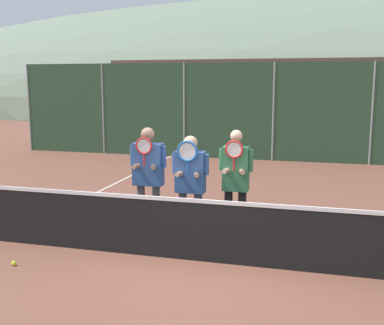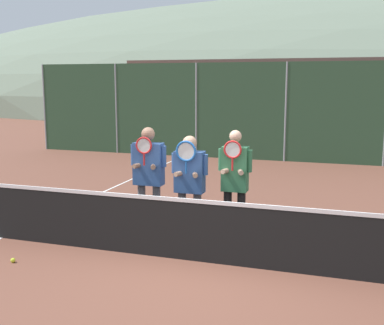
% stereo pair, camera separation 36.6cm
% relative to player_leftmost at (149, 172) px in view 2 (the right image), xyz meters
% --- Properties ---
extents(ground_plane, '(120.00, 120.00, 0.00)m').
position_rel_player_leftmost_xyz_m(ground_plane, '(1.18, -0.87, -1.11)').
color(ground_plane, brown).
extents(hill_distant, '(113.27, 62.93, 22.02)m').
position_rel_player_leftmost_xyz_m(hill_distant, '(1.18, 49.84, -1.11)').
color(hill_distant, slate).
rests_on(hill_distant, ground_plane).
extents(clubhouse_building, '(16.72, 5.50, 3.55)m').
position_rel_player_leftmost_xyz_m(clubhouse_building, '(1.22, 16.91, 0.69)').
color(clubhouse_building, beige).
rests_on(clubhouse_building, ground_plane).
extents(fence_back, '(18.18, 0.06, 3.19)m').
position_rel_player_leftmost_xyz_m(fence_back, '(1.18, 8.45, 0.49)').
color(fence_back, gray).
rests_on(fence_back, ground_plane).
extents(tennis_net, '(9.39, 0.09, 1.03)m').
position_rel_player_leftmost_xyz_m(tennis_net, '(1.18, -0.87, -0.63)').
color(tennis_net, gray).
rests_on(tennis_net, ground_plane).
extents(court_line_left_sideline, '(0.05, 16.00, 0.01)m').
position_rel_player_leftmost_xyz_m(court_line_left_sideline, '(-2.31, 2.13, -1.10)').
color(court_line_left_sideline, white).
rests_on(court_line_left_sideline, ground_plane).
extents(player_leftmost, '(0.63, 0.34, 1.85)m').
position_rel_player_leftmost_xyz_m(player_leftmost, '(0.00, 0.00, 0.00)').
color(player_leftmost, '#56565B').
rests_on(player_leftmost, ground_plane).
extents(player_center_left, '(0.60, 0.34, 1.75)m').
position_rel_player_leftmost_xyz_m(player_center_left, '(0.76, -0.13, -0.05)').
color(player_center_left, '#56565B').
rests_on(player_center_left, ground_plane).
extents(player_center_right, '(0.54, 0.34, 1.85)m').
position_rel_player_leftmost_xyz_m(player_center_right, '(1.47, -0.01, -0.04)').
color(player_center_right, black).
rests_on(player_center_right, ground_plane).
extents(car_far_left, '(4.50, 2.08, 1.72)m').
position_rel_player_leftmost_xyz_m(car_far_left, '(-2.96, 10.82, -0.22)').
color(car_far_left, '#B2B7BC').
rests_on(car_far_left, ground_plane).
extents(car_left_of_center, '(4.36, 1.96, 1.78)m').
position_rel_player_leftmost_xyz_m(car_left_of_center, '(2.30, 11.07, -0.20)').
color(car_left_of_center, '#B2B7BC').
rests_on(car_left_of_center, ground_plane).
extents(tennis_ball_on_court, '(0.07, 0.07, 0.07)m').
position_rel_player_leftmost_xyz_m(tennis_ball_on_court, '(-1.40, -1.74, -1.07)').
color(tennis_ball_on_court, '#CCDB33').
rests_on(tennis_ball_on_court, ground_plane).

